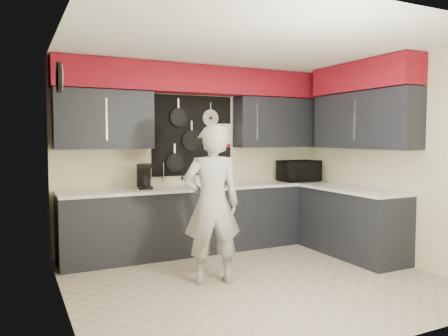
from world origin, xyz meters
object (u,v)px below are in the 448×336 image
knife_block (224,176)px  microwave (299,171)px  utensil_crock (198,181)px  person (212,204)px  coffee_maker (145,176)px

knife_block → microwave: bearing=-7.5°
microwave → utensil_crock: microwave is taller
microwave → person: size_ratio=0.34×
knife_block → person: person is taller
microwave → coffee_maker: size_ratio=1.76×
utensil_crock → person: 1.34m
utensil_crock → microwave: bearing=-1.7°
microwave → coffee_maker: (-2.41, 0.09, 0.01)m
microwave → person: bearing=-148.9°
microwave → person: person is taller
utensil_crock → coffee_maker: (-0.75, 0.04, 0.09)m
microwave → utensil_crock: 1.67m
knife_block → coffee_maker: size_ratio=0.73×
coffee_maker → person: size_ratio=0.19×
person → coffee_maker: bearing=-61.9°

